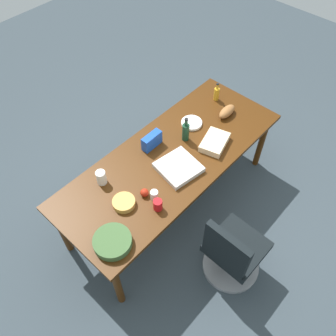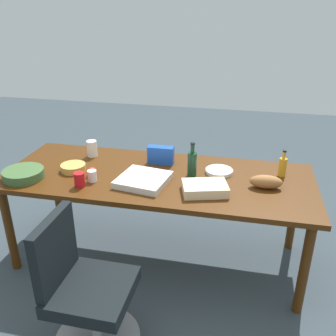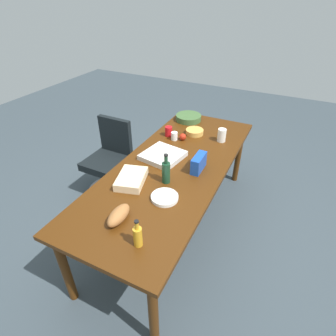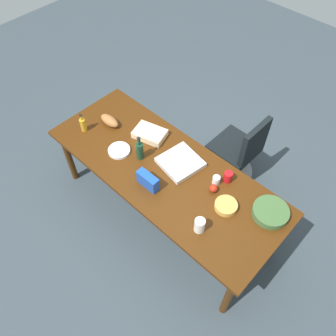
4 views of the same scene
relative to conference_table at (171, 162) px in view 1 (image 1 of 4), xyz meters
name	(u,v)px [view 1 (image 1 of 4)]	position (x,y,z in m)	size (l,w,h in m)	color
ground_plane	(171,202)	(0.00, 0.00, -0.72)	(10.00, 10.00, 0.00)	#38444B
conference_table	(171,162)	(0.00, 0.00, 0.00)	(2.46, 0.97, 0.80)	#47240A
office_chair	(232,254)	(-0.23, -0.97, -0.36)	(0.56, 0.56, 0.93)	gray
mayo_jar	(101,177)	(-0.66, 0.26, 0.15)	(0.09, 0.09, 0.14)	white
salad_bowl	(113,242)	(-1.01, -0.27, 0.11)	(0.32, 0.32, 0.07)	#3F6133
bread_loaf	(227,112)	(0.84, -0.04, 0.12)	(0.24, 0.11, 0.10)	#9F6434
apple_red	(145,193)	(-0.50, -0.13, 0.11)	(0.08, 0.08, 0.08)	#AE2512
chip_bowl	(124,203)	(-0.69, -0.06, 0.10)	(0.20, 0.20, 0.06)	gold
red_solo_cup	(158,205)	(-0.52, -0.31, 0.13)	(0.08, 0.08, 0.11)	red
paper_plate_stack	(192,123)	(0.48, 0.15, 0.09)	(0.22, 0.22, 0.03)	white
pizza_box	(178,167)	(-0.07, -0.15, 0.10)	(0.36, 0.36, 0.05)	silver
sheet_cake	(215,142)	(0.41, -0.21, 0.11)	(0.32, 0.22, 0.07)	beige
dressing_bottle	(217,93)	(0.97, 0.20, 0.16)	(0.07, 0.07, 0.22)	gold
wine_bottle	(186,131)	(0.27, 0.06, 0.18)	(0.09, 0.09, 0.28)	#173B25
paper_cup	(154,195)	(-0.46, -0.21, 0.12)	(0.07, 0.07, 0.09)	white
chip_bag_blue	(152,141)	(-0.02, 0.24, 0.15)	(0.22, 0.08, 0.15)	#1A4AB4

